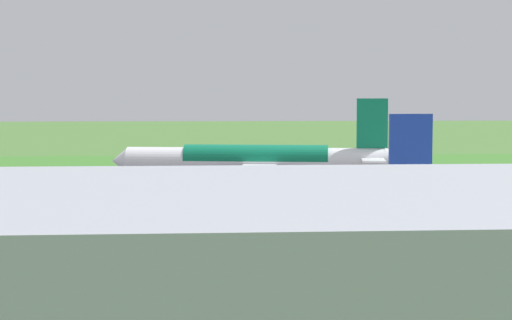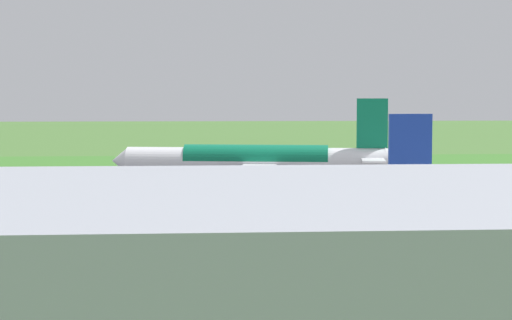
{
  "view_description": "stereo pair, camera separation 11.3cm",
  "coord_description": "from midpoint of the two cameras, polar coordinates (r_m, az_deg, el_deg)",
  "views": [
    {
      "loc": [
        21.59,
        157.67,
        16.23
      ],
      "look_at": [
        9.67,
        0.0,
        4.5
      ],
      "focal_mm": 60.64,
      "sensor_mm": 36.0,
      "label": 1
    },
    {
      "loc": [
        21.48,
        157.68,
        16.23
      ],
      "look_at": [
        9.67,
        0.0,
        4.5
      ],
      "focal_mm": 60.64,
      "sensor_mm": 36.0,
      "label": 2
    }
  ],
  "objects": [
    {
      "name": "traffic_cone_orange",
      "position": [
        200.86,
        2.23,
        -0.32
      ],
      "size": [
        0.4,
        0.4,
        0.55
      ],
      "primitive_type": "cone",
      "color": "orange",
      "rests_on": "ground"
    },
    {
      "name": "grass_verge_foreground",
      "position": [
        196.9,
        1.97,
        -0.48
      ],
      "size": [
        600.0,
        80.0,
        0.04
      ],
      "primitive_type": "cube",
      "color": "#3C782B",
      "rests_on": "ground"
    },
    {
      "name": "apron_concrete",
      "position": [
        107.12,
        7.35,
        -4.49
      ],
      "size": [
        440.0,
        110.0,
        0.05
      ],
      "primitive_type": "cube",
      "color": "gray",
      "rests_on": "ground"
    },
    {
      "name": "airliner_main",
      "position": [
        158.53,
        0.12,
        -0.05
      ],
      "size": [
        53.98,
        44.39,
        15.88
      ],
      "color": "white",
      "rests_on": "ground"
    },
    {
      "name": "ground_plane",
      "position": [
        159.96,
        3.44,
        -1.59
      ],
      "size": [
        800.0,
        800.0,
        0.0
      ],
      "primitive_type": "plane",
      "color": "#477233"
    },
    {
      "name": "runway_asphalt",
      "position": [
        159.96,
        3.44,
        -1.58
      ],
      "size": [
        600.0,
        33.46,
        0.06
      ],
      "primitive_type": "cube",
      "color": "#38383D",
      "rests_on": "ground"
    },
    {
      "name": "no_stopping_sign",
      "position": [
        197.29,
        3.3,
        -0.09
      ],
      "size": [
        0.6,
        0.1,
        2.27
      ],
      "color": "slate",
      "rests_on": "ground"
    }
  ]
}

